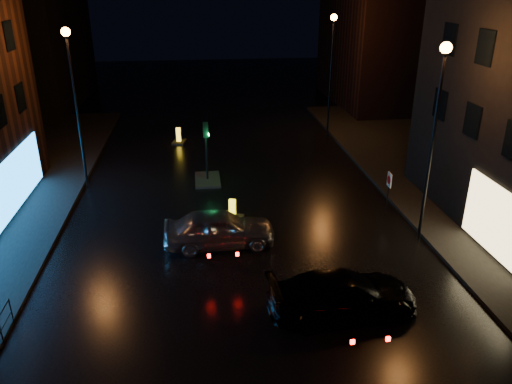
# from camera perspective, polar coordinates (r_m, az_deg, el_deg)

# --- Properties ---
(ground) EXTENTS (120.00, 120.00, 0.00)m
(ground) POSITION_cam_1_polar(r_m,az_deg,el_deg) (16.33, 0.53, -17.01)
(ground) COLOR black
(ground) RESTS_ON ground
(building_far_left) EXTENTS (8.00, 16.00, 14.00)m
(building_far_left) POSITION_cam_1_polar(r_m,az_deg,el_deg) (49.61, -24.92, 17.10)
(building_far_left) COLOR black
(building_far_left) RESTS_ON ground
(building_far_right) EXTENTS (8.00, 14.00, 12.00)m
(building_far_right) POSITION_cam_1_polar(r_m,az_deg,el_deg) (47.60, 14.19, 17.08)
(building_far_right) COLOR black
(building_far_right) RESTS_ON ground
(street_lamp_lfar) EXTENTS (0.44, 0.44, 8.37)m
(street_lamp_lfar) POSITION_cam_1_polar(r_m,az_deg,el_deg) (27.52, -20.16, 11.40)
(street_lamp_lfar) COLOR black
(street_lamp_lfar) RESTS_ON ground
(street_lamp_rnear) EXTENTS (0.44, 0.44, 8.37)m
(street_lamp_rnear) POSITION_cam_1_polar(r_m,az_deg,el_deg) (21.25, 19.91, 8.27)
(street_lamp_rnear) COLOR black
(street_lamp_rnear) RESTS_ON ground
(street_lamp_rfar) EXTENTS (0.44, 0.44, 8.37)m
(street_lamp_rfar) POSITION_cam_1_polar(r_m,az_deg,el_deg) (35.99, 8.63, 15.01)
(street_lamp_rfar) COLOR black
(street_lamp_rfar) RESTS_ON ground
(traffic_signal) EXTENTS (1.40, 2.40, 3.45)m
(traffic_signal) POSITION_cam_1_polar(r_m,az_deg,el_deg) (28.21, -5.59, 2.25)
(traffic_signal) COLOR black
(traffic_signal) RESTS_ON ground
(silver_hatchback) EXTENTS (4.73, 2.00, 1.60)m
(silver_hatchback) POSITION_cam_1_polar(r_m,az_deg,el_deg) (21.24, -4.21, -4.18)
(silver_hatchback) COLOR #AEB0B6
(silver_hatchback) RESTS_ON ground
(dark_sedan) EXTENTS (5.25, 2.44, 1.48)m
(dark_sedan) POSITION_cam_1_polar(r_m,az_deg,el_deg) (17.42, 9.90, -11.45)
(dark_sedan) COLOR black
(dark_sedan) RESTS_ON ground
(bollard_near) EXTENTS (1.20, 1.46, 1.11)m
(bollard_near) POSITION_cam_1_polar(r_m,az_deg,el_deg) (23.51, -2.70, -2.81)
(bollard_near) COLOR black
(bollard_near) RESTS_ON ground
(bollard_far) EXTENTS (1.04, 1.36, 1.07)m
(bollard_far) POSITION_cam_1_polar(r_m,az_deg,el_deg) (35.31, -8.82, 5.96)
(bollard_far) COLOR black
(bollard_far) RESTS_ON ground
(road_sign_right) EXTENTS (0.08, 0.51, 2.11)m
(road_sign_right) POSITION_cam_1_polar(r_m,az_deg,el_deg) (24.54, 14.96, 0.96)
(road_sign_right) COLOR black
(road_sign_right) RESTS_ON ground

